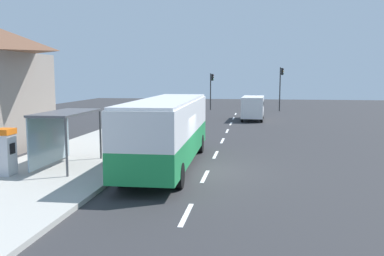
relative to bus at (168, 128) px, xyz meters
name	(u,v)px	position (x,y,z in m)	size (l,w,h in m)	color
ground_plane	(224,131)	(1.71, 13.34, -1.86)	(56.00, 92.00, 0.04)	#2D2D30
sidewalk_platform	(85,157)	(-4.69, 1.34, -1.75)	(6.20, 30.00, 0.18)	#ADAAA3
lane_stripe_seg_0	(186,215)	(1.96, -6.66, -1.84)	(0.16, 2.20, 0.01)	silver
lane_stripe_seg_1	(205,176)	(1.96, -1.66, -1.84)	(0.16, 2.20, 0.01)	silver
lane_stripe_seg_2	(216,155)	(1.96, 3.34, -1.84)	(0.16, 2.20, 0.01)	silver
lane_stripe_seg_3	(222,141)	(1.96, 8.34, -1.84)	(0.16, 2.20, 0.01)	silver
lane_stripe_seg_4	(227,131)	(1.96, 13.34, -1.84)	(0.16, 2.20, 0.01)	silver
lane_stripe_seg_5	(231,124)	(1.96, 18.34, -1.84)	(0.16, 2.20, 0.01)	silver
lane_stripe_seg_6	(233,118)	(1.96, 23.34, -1.84)	(0.16, 2.20, 0.01)	silver
lane_stripe_seg_7	(236,114)	(1.96, 28.34, -1.84)	(0.16, 2.20, 0.01)	silver
bus	(168,128)	(0.00, 0.00, 0.00)	(2.73, 11.06, 3.21)	#1E8C47
white_van	(253,106)	(3.91, 21.90, -0.50)	(2.21, 5.28, 2.30)	white
sedan_near	(254,101)	(4.01, 41.30, -1.05)	(1.91, 4.43, 1.52)	navy
ticket_machine	(6,151)	(-6.17, -3.30, -0.67)	(0.66, 0.76, 1.94)	silver
recycling_bin_blue	(130,145)	(-2.49, 2.02, -1.19)	(0.52, 0.52, 0.95)	blue
recycling_bin_orange	(133,143)	(-2.49, 2.72, -1.19)	(0.52, 0.52, 0.95)	orange
recycling_bin_green	(137,141)	(-2.49, 3.42, -1.19)	(0.52, 0.52, 0.95)	green
recycling_bin_red	(140,139)	(-2.49, 4.12, -1.19)	(0.52, 0.52, 0.95)	red
traffic_light_near_side	(281,82)	(7.21, 32.97, 1.68)	(0.49, 0.28, 5.33)	#2D2D2D
traffic_light_far_side	(211,86)	(-1.38, 33.77, 1.25)	(0.49, 0.28, 4.62)	#2D2D2D
bus_shelter	(60,124)	(-4.70, -1.30, 0.25)	(1.80, 4.00, 2.50)	#4C4C51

